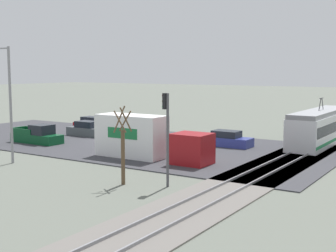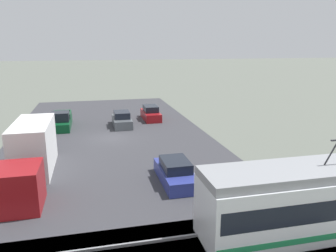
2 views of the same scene
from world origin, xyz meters
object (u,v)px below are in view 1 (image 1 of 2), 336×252
light_rail_tram (320,128)px  sedan_car_0 (226,140)px  sedan_car_2 (87,130)px  street_tree (123,149)px  pickup_truck (38,136)px  sedan_car_1 (92,125)px  street_lamp_near_crossing (9,97)px  box_truck (145,139)px  traffic_light_pole (167,127)px

light_rail_tram → sedan_car_0: size_ratio=2.72×
sedan_car_2 → street_tree: bearing=-131.7°
pickup_truck → sedan_car_1: pickup_truck is taller
sedan_car_2 → pickup_truck: bearing=173.9°
street_tree → street_lamp_near_crossing: bearing=-93.6°
sedan_car_2 → sedan_car_0: bearing=-83.1°
box_truck → street_lamp_near_crossing: bearing=-49.0°
street_tree → traffic_light_pole: bearing=111.5°
box_truck → street_lamp_near_crossing: (6.67, -7.69, 3.35)m
box_truck → sedan_car_2: size_ratio=2.25×
sedan_car_2 → street_tree: 21.63m
pickup_truck → sedan_car_1: size_ratio=1.19×
sedan_car_2 → street_lamp_near_crossing: street_lamp_near_crossing is taller
light_rail_tram → sedan_car_0: 9.01m
street_tree → sedan_car_0: bearing=-177.0°
light_rail_tram → street_lamp_near_crossing: (21.25, -17.33, 3.35)m
traffic_light_pole → street_lamp_near_crossing: (0.28, -13.84, 1.36)m
light_rail_tram → traffic_light_pole: 21.34m
traffic_light_pole → sedan_car_0: bearing=-167.5°
traffic_light_pole → light_rail_tram: bearing=170.5°
light_rail_tram → street_lamp_near_crossing: bearing=-39.2°
sedan_car_0 → traffic_light_pole: bearing=12.5°
street_lamp_near_crossing → sedan_car_2: bearing=-160.6°
light_rail_tram → sedan_car_1: 24.95m
light_rail_tram → street_tree: (21.96, -6.02, 0.55)m
sedan_car_1 → sedan_car_2: 4.31m
box_truck → street_tree: street_tree is taller
box_truck → sedan_car_2: box_truck is taller
light_rail_tram → pickup_truck: (13.78, -22.79, -0.88)m
light_rail_tram → sedan_car_1: (4.07, -24.60, -0.90)m
pickup_truck → traffic_light_pole: size_ratio=0.95×
sedan_car_2 → street_lamp_near_crossing: size_ratio=0.50×
sedan_car_2 → traffic_light_pole: traffic_light_pole is taller
sedan_car_0 → street_lamp_near_crossing: (15.49, -10.46, 4.31)m
pickup_truck → street_tree: 18.72m
sedan_car_1 → street_tree: street_tree is taller
light_rail_tram → traffic_light_pole: traffic_light_pole is taller
sedan_car_1 → street_tree: (17.88, 18.58, 1.46)m
box_truck → sedan_car_2: (-6.96, -12.49, -0.91)m
light_rail_tram → street_tree: 22.77m
light_rail_tram → sedan_car_1: bearing=-80.6°
traffic_light_pole → street_lamp_near_crossing: size_ratio=0.65×
box_truck → street_lamp_near_crossing: size_ratio=1.13×
sedan_car_0 → sedan_car_2: sedan_car_2 is taller
pickup_truck → street_tree: size_ratio=1.11×
pickup_truck → street_lamp_near_crossing: size_ratio=0.61×
sedan_car_1 → box_truck: bearing=-125.1°
light_rail_tram → street_tree: street_tree is taller
street_tree → sedan_car_1: bearing=-133.9°
sedan_car_1 → sedan_car_0: bearing=-95.4°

